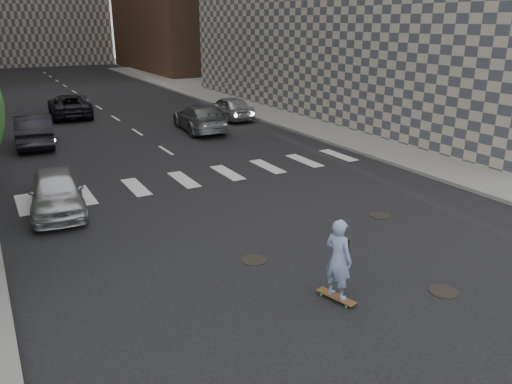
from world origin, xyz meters
TOP-DOWN VIEW (x-y plane):
  - ground at (0.00, 0.00)m, footprint 160.00×160.00m
  - sidewalk_right at (14.50, 20.00)m, footprint 13.00×80.00m
  - manhole_a at (1.20, -2.50)m, footprint 0.70×0.70m
  - manhole_b at (-2.00, 1.20)m, footprint 0.70×0.70m
  - manhole_c at (3.30, 2.00)m, footprint 0.70×0.70m
  - skateboarder at (-1.31, -1.54)m, footprint 0.63×1.06m
  - silver_sedan at (-6.06, 7.66)m, footprint 2.20×4.43m
  - traffic_car_a at (-5.56, 18.34)m, footprint 2.23×5.15m
  - traffic_car_b at (3.39, 17.59)m, footprint 2.72×5.56m
  - traffic_car_c at (-2.54, 26.00)m, footprint 2.91×5.63m
  - traffic_car_d at (6.50, 20.00)m, footprint 1.92×4.52m
  - traffic_car_e at (-1.96, 26.86)m, footprint 1.84×4.11m

SIDE VIEW (x-z plane):
  - ground at x=0.00m, z-range 0.00..0.00m
  - manhole_a at x=1.20m, z-range 0.00..0.02m
  - manhole_b at x=-2.00m, z-range 0.00..0.02m
  - manhole_c at x=3.30m, z-range 0.00..0.02m
  - sidewalk_right at x=14.50m, z-range 0.00..0.15m
  - traffic_car_e at x=-1.96m, z-range 0.00..1.31m
  - silver_sedan at x=-6.06m, z-range 0.00..1.45m
  - traffic_car_c at x=-2.54m, z-range 0.00..1.52m
  - traffic_car_d at x=6.50m, z-range 0.00..1.52m
  - traffic_car_b at x=3.39m, z-range 0.00..1.56m
  - traffic_car_a at x=-5.56m, z-range 0.00..1.65m
  - skateboarder at x=-1.31m, z-range 0.05..2.09m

